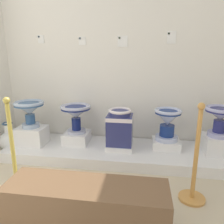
{
  "coord_description": "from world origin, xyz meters",
  "views": [
    {
      "loc": [
        2.04,
        -0.62,
        1.34
      ],
      "look_at": [
        1.64,
        2.06,
        0.62
      ],
      "focal_mm": 35.01,
      "sensor_mm": 36.0,
      "label": 1
    }
  ],
  "objects_px": {
    "antique_toilet_central_ornate": "(120,126)",
    "stanchion_post_near_left": "(14,162)",
    "plinth_block_broad_patterned": "(217,144)",
    "antique_toilet_rightmost": "(76,113)",
    "info_placard_fourth": "(171,37)",
    "plinth_block_central_ornate": "(120,146)",
    "museum_bench": "(87,208)",
    "info_placard_third": "(123,41)",
    "antique_toilet_slender_white": "(168,121)",
    "plinth_block_pale_glazed": "(32,135)",
    "decorative_vase_companion": "(9,140)",
    "antique_toilet_broad_patterned": "(220,116)",
    "plinth_block_slender_white": "(166,144)",
    "antique_toilet_pale_glazed": "(29,109)",
    "plinth_block_rightmost": "(77,137)",
    "info_placard_first": "(41,39)",
    "stanchion_post_near_right": "(194,173)",
    "info_placard_second": "(82,41)"
  },
  "relations": [
    {
      "from": "antique_toilet_slender_white",
      "to": "antique_toilet_rightmost",
      "type": "bearing_deg",
      "value": 179.37
    },
    {
      "from": "plinth_block_pale_glazed",
      "to": "antique_toilet_broad_patterned",
      "type": "distance_m",
      "value": 2.47
    },
    {
      "from": "plinth_block_pale_glazed",
      "to": "antique_toilet_rightmost",
      "type": "xyz_separation_m",
      "value": [
        0.6,
        0.14,
        0.31
      ]
    },
    {
      "from": "plinth_block_pale_glazed",
      "to": "plinth_block_broad_patterned",
      "type": "bearing_deg",
      "value": 1.65
    },
    {
      "from": "info_placard_first",
      "to": "info_placard_fourth",
      "type": "bearing_deg",
      "value": 0.0
    },
    {
      "from": "plinth_block_rightmost",
      "to": "plinth_block_broad_patterned",
      "type": "xyz_separation_m",
      "value": [
        1.85,
        -0.07,
        0.04
      ]
    },
    {
      "from": "antique_toilet_central_ornate",
      "to": "plinth_block_slender_white",
      "type": "height_order",
      "value": "antique_toilet_central_ornate"
    },
    {
      "from": "plinth_block_slender_white",
      "to": "museum_bench",
      "type": "relative_size",
      "value": 0.29
    },
    {
      "from": "plinth_block_slender_white",
      "to": "stanchion_post_near_right",
      "type": "bearing_deg",
      "value": -78.61
    },
    {
      "from": "antique_toilet_rightmost",
      "to": "info_placard_third",
      "type": "relative_size",
      "value": 2.85
    },
    {
      "from": "antique_toilet_central_ornate",
      "to": "info_placard_fourth",
      "type": "xyz_separation_m",
      "value": [
        0.62,
        0.41,
        1.12
      ]
    },
    {
      "from": "plinth_block_broad_patterned",
      "to": "info_placard_third",
      "type": "xyz_separation_m",
      "value": [
        -1.24,
        0.38,
        1.27
      ]
    },
    {
      "from": "antique_toilet_broad_patterned",
      "to": "info_placard_third",
      "type": "bearing_deg",
      "value": 163.02
    },
    {
      "from": "antique_toilet_central_ornate",
      "to": "plinth_block_slender_white",
      "type": "xyz_separation_m",
      "value": [
        0.61,
        0.09,
        -0.25
      ]
    },
    {
      "from": "decorative_vase_companion",
      "to": "museum_bench",
      "type": "xyz_separation_m",
      "value": [
        1.44,
        -1.22,
        0.02
      ]
    },
    {
      "from": "plinth_block_central_ornate",
      "to": "museum_bench",
      "type": "height_order",
      "value": "museum_bench"
    },
    {
      "from": "plinth_block_broad_patterned",
      "to": "info_placard_fourth",
      "type": "xyz_separation_m",
      "value": [
        -0.6,
        0.38,
        1.32
      ]
    },
    {
      "from": "antique_toilet_central_ornate",
      "to": "info_placard_third",
      "type": "xyz_separation_m",
      "value": [
        -0.02,
        0.41,
        1.07
      ]
    },
    {
      "from": "plinth_block_slender_white",
      "to": "info_placard_first",
      "type": "height_order",
      "value": "info_placard_first"
    },
    {
      "from": "plinth_block_pale_glazed",
      "to": "decorative_vase_companion",
      "type": "relative_size",
      "value": 0.88
    },
    {
      "from": "antique_toilet_central_ornate",
      "to": "decorative_vase_companion",
      "type": "height_order",
      "value": "antique_toilet_central_ornate"
    },
    {
      "from": "plinth_block_pale_glazed",
      "to": "plinth_block_rightmost",
      "type": "distance_m",
      "value": 0.62
    },
    {
      "from": "plinth_block_broad_patterned",
      "to": "info_placard_third",
      "type": "distance_m",
      "value": 1.82
    },
    {
      "from": "stanchion_post_near_right",
      "to": "info_placard_first",
      "type": "bearing_deg",
      "value": 148.9
    },
    {
      "from": "info_placard_third",
      "to": "museum_bench",
      "type": "height_order",
      "value": "info_placard_third"
    },
    {
      "from": "info_placard_third",
      "to": "antique_toilet_rightmost",
      "type": "bearing_deg",
      "value": -152.64
    },
    {
      "from": "antique_toilet_pale_glazed",
      "to": "plinth_block_slender_white",
      "type": "xyz_separation_m",
      "value": [
        1.83,
        0.13,
        -0.44
      ]
    },
    {
      "from": "plinth_block_broad_patterned",
      "to": "info_placard_third",
      "type": "height_order",
      "value": "info_placard_third"
    },
    {
      "from": "plinth_block_central_ornate",
      "to": "antique_toilet_broad_patterned",
      "type": "xyz_separation_m",
      "value": [
        1.22,
        0.03,
        0.45
      ]
    },
    {
      "from": "antique_toilet_central_ornate",
      "to": "stanchion_post_near_left",
      "type": "height_order",
      "value": "stanchion_post_near_left"
    },
    {
      "from": "plinth_block_slender_white",
      "to": "info_placard_fourth",
      "type": "xyz_separation_m",
      "value": [
        0.01,
        0.32,
        1.37
      ]
    },
    {
      "from": "antique_toilet_rightmost",
      "to": "plinth_block_broad_patterned",
      "type": "relative_size",
      "value": 1.31
    },
    {
      "from": "info_placard_third",
      "to": "decorative_vase_companion",
      "type": "relative_size",
      "value": 0.34
    },
    {
      "from": "plinth_block_slender_white",
      "to": "decorative_vase_companion",
      "type": "distance_m",
      "value": 2.16
    },
    {
      "from": "info_placard_fourth",
      "to": "plinth_block_broad_patterned",
      "type": "bearing_deg",
      "value": -32.28
    },
    {
      "from": "plinth_block_pale_glazed",
      "to": "museum_bench",
      "type": "distance_m",
      "value": 1.68
    },
    {
      "from": "antique_toilet_slender_white",
      "to": "info_placard_third",
      "type": "distance_m",
      "value": 1.23
    },
    {
      "from": "plinth_block_pale_glazed",
      "to": "antique_toilet_broad_patterned",
      "type": "relative_size",
      "value": 1.02
    },
    {
      "from": "antique_toilet_central_ornate",
      "to": "museum_bench",
      "type": "xyz_separation_m",
      "value": [
        -0.11,
        -1.29,
        -0.24
      ]
    },
    {
      "from": "info_placard_second",
      "to": "stanchion_post_near_right",
      "type": "distance_m",
      "value": 2.2
    },
    {
      "from": "plinth_block_central_ornate",
      "to": "plinth_block_slender_white",
      "type": "relative_size",
      "value": 0.98
    },
    {
      "from": "antique_toilet_central_ornate",
      "to": "info_placard_first",
      "type": "distance_m",
      "value": 1.68
    },
    {
      "from": "plinth_block_pale_glazed",
      "to": "info_placard_first",
      "type": "bearing_deg",
      "value": 86.63
    },
    {
      "from": "antique_toilet_broad_patterned",
      "to": "info_placard_first",
      "type": "distance_m",
      "value": 2.62
    },
    {
      "from": "antique_toilet_pale_glazed",
      "to": "plinth_block_slender_white",
      "type": "distance_m",
      "value": 1.89
    },
    {
      "from": "plinth_block_rightmost",
      "to": "antique_toilet_slender_white",
      "type": "distance_m",
      "value": 1.27
    },
    {
      "from": "plinth_block_pale_glazed",
      "to": "antique_toilet_slender_white",
      "type": "bearing_deg",
      "value": 3.93
    },
    {
      "from": "decorative_vase_companion",
      "to": "plinth_block_central_ornate",
      "type": "bearing_deg",
      "value": 2.61
    },
    {
      "from": "antique_toilet_pale_glazed",
      "to": "antique_toilet_slender_white",
      "type": "relative_size",
      "value": 0.95
    },
    {
      "from": "plinth_block_broad_patterned",
      "to": "antique_toilet_rightmost",
      "type": "bearing_deg",
      "value": 177.86
    }
  ]
}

